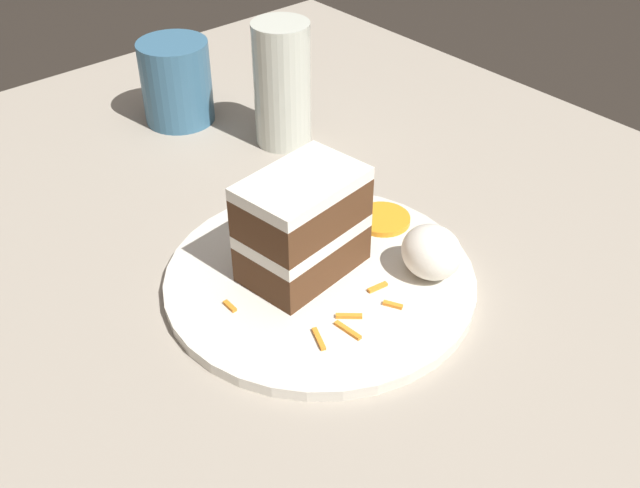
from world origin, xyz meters
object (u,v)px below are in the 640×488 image
at_px(drinking_glass, 283,93).
at_px(cake_slice, 301,226).
at_px(plate, 320,279).
at_px(cream_dollop, 431,252).
at_px(coffee_mug, 176,79).
at_px(orange_garnish, 383,219).

bearing_deg(drinking_glass, cake_slice, 144.97).
relative_size(plate, cream_dollop, 5.03).
height_order(plate, drinking_glass, drinking_glass).
bearing_deg(coffee_mug, drinking_glass, -153.36).
height_order(cake_slice, drinking_glass, drinking_glass).
bearing_deg(cream_dollop, plate, 49.57).
bearing_deg(plate, orange_garnish, -78.11).
distance_m(cream_dollop, drinking_glass, 0.28).
xyz_separation_m(cream_dollop, drinking_glass, (0.27, -0.06, 0.03)).
bearing_deg(orange_garnish, drinking_glass, -10.89).
bearing_deg(coffee_mug, orange_garnish, -175.87).
bearing_deg(orange_garnish, cream_dollop, 163.42).
height_order(cream_dollop, coffee_mug, coffee_mug).
relative_size(orange_garnish, coffee_mug, 0.54).
distance_m(orange_garnish, coffee_mug, 0.31).
relative_size(plate, drinking_glass, 1.95).
bearing_deg(cream_dollop, orange_garnish, -16.58).
distance_m(cake_slice, cream_dollop, 0.11).
height_order(plate, cake_slice, cake_slice).
xyz_separation_m(drinking_glass, coffee_mug, (0.12, 0.06, -0.01)).
bearing_deg(cake_slice, plate, -161.28).
height_order(plate, orange_garnish, orange_garnish).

